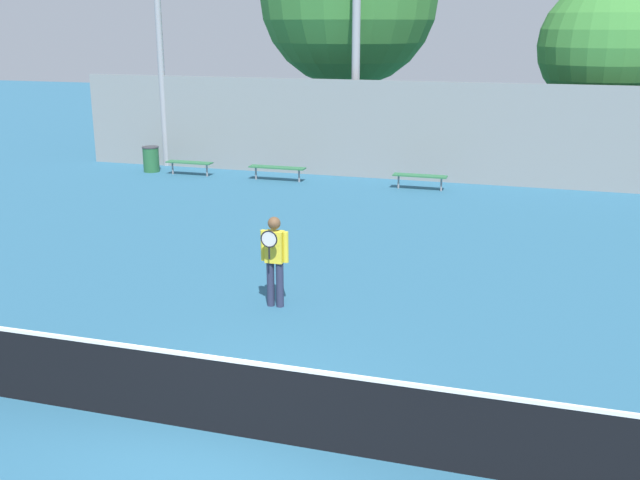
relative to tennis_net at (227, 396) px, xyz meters
The scene contains 11 objects.
ground_plane 0.54m from the tennis_net, ahead, with size 100.00×100.00×0.00m, color #285B7A.
tennis_net is the anchor object (origin of this frame).
tennis_player 4.50m from the tennis_net, 102.63° to the left, with size 0.53×0.41×1.69m.
bench_courtside_near 17.08m from the tennis_net, 118.07° to the left, with size 1.62×0.40×0.46m.
bench_adjacent_court 15.84m from the tennis_net, 107.85° to the left, with size 1.89×0.40×0.46m.
bench_by_gate 15.08m from the tennis_net, 90.50° to the left, with size 1.68×0.40×0.46m.
light_pole_near_left 19.72m from the tennis_net, 120.39° to the left, with size 0.90×0.60×8.72m.
light_pole_far_right 17.87m from the tennis_net, 99.13° to the left, with size 0.90×0.60×8.99m.
trash_bin 18.05m from the tennis_net, 122.17° to the left, with size 0.58×0.58×0.88m.
back_fence 16.50m from the tennis_net, 90.00° to the left, with size 25.19×0.06×3.23m.
tree_green_broad 20.16m from the tennis_net, 75.20° to the left, with size 4.19×4.19×6.36m.
Camera 1 is at (3.56, -7.70, 5.01)m, focal length 42.00 mm.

